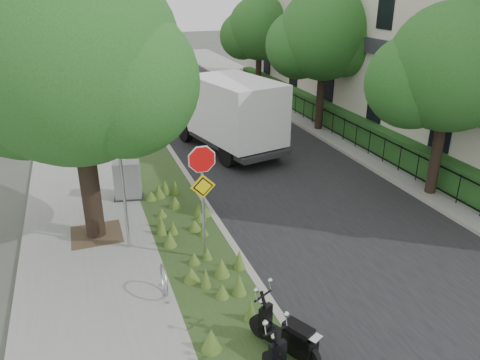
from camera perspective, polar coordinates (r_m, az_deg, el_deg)
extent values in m
plane|color=#4C5147|center=(12.42, 2.82, -10.09)|extent=(120.00, 120.00, 0.00)
cube|color=gray|center=(20.71, -19.06, 2.82)|extent=(3.50, 60.00, 0.12)
cube|color=#25431C|center=(20.86, -11.53, 3.79)|extent=(2.00, 60.00, 0.12)
cube|color=#9E9991|center=(21.00, -8.84, 4.14)|extent=(0.20, 60.00, 0.13)
cube|color=black|center=(21.89, 0.21, 5.03)|extent=(7.00, 60.00, 0.01)
cube|color=#9E9991|center=(23.23, 8.40, 6.02)|extent=(0.20, 60.00, 0.13)
cube|color=gray|center=(24.05, 12.02, 6.34)|extent=(3.20, 60.00, 0.12)
cylinder|color=black|center=(13.15, -18.21, 2.20)|extent=(0.52, 0.52, 4.48)
sphere|color=#1C551F|center=(12.50, -19.78, 13.92)|extent=(5.40, 5.40, 5.40)
sphere|color=#1C551F|center=(13.46, -24.70, 10.81)|extent=(4.05, 4.05, 4.05)
sphere|color=#1C551F|center=(11.97, -14.12, 11.57)|extent=(3.78, 3.78, 3.78)
cube|color=#473828|center=(14.06, -17.08, -6.34)|extent=(1.40, 1.40, 0.01)
cylinder|color=#A5A8AD|center=(12.33, -14.16, 0.09)|extent=(0.08, 0.08, 4.00)
torus|color=#A5A8AD|center=(11.05, -9.27, -11.98)|extent=(0.05, 0.77, 0.77)
cube|color=#A5A8AD|center=(10.97, -8.78, -14.56)|extent=(0.06, 0.06, 0.04)
cube|color=#A5A8AD|center=(11.55, -9.51, -12.46)|extent=(0.06, 0.06, 0.04)
cylinder|color=#A5A8AD|center=(11.72, -4.50, -3.17)|extent=(0.07, 0.07, 3.00)
cylinder|color=red|center=(11.20, -4.66, 2.51)|extent=(0.86, 0.03, 0.86)
cylinder|color=white|center=(11.21, -4.68, 2.53)|extent=(0.94, 0.02, 0.94)
cube|color=yellow|center=(11.46, -4.55, -0.77)|extent=(0.64, 0.03, 0.64)
cube|color=black|center=(23.29, 10.09, 8.52)|extent=(0.04, 24.00, 0.04)
cube|color=black|center=(23.50, 9.95, 6.64)|extent=(0.04, 24.00, 0.04)
cylinder|color=black|center=(23.41, 10.01, 7.46)|extent=(0.03, 0.03, 1.00)
cube|color=#224C1B|center=(23.74, 11.51, 7.69)|extent=(1.00, 24.00, 1.10)
cube|color=beige|center=(25.16, 19.49, 15.48)|extent=(7.00, 26.00, 8.00)
cube|color=#2D2D33|center=(23.10, 12.36, 16.40)|extent=(0.25, 26.00, 0.60)
cylinder|color=black|center=(16.70, 23.09, 4.62)|extent=(0.36, 0.36, 3.81)
sphere|color=#1C551F|center=(16.19, 24.38, 12.38)|extent=(4.00, 4.00, 4.00)
sphere|color=#1C551F|center=(16.12, 20.26, 11.14)|extent=(3.00, 3.00, 3.00)
cylinder|color=black|center=(22.96, 9.83, 11.07)|extent=(0.36, 0.36, 4.03)
sphere|color=#1C551F|center=(22.59, 10.27, 17.14)|extent=(4.20, 4.20, 4.20)
sphere|color=#1C551F|center=(22.76, 7.21, 16.03)|extent=(3.15, 3.15, 3.15)
sphere|color=#1C551F|center=(22.61, 12.79, 15.88)|extent=(2.94, 2.94, 2.94)
cylinder|color=black|center=(30.10, 2.29, 13.81)|extent=(0.36, 0.36, 3.64)
sphere|color=#1C551F|center=(29.83, 2.36, 18.00)|extent=(3.80, 3.80, 3.80)
sphere|color=#1C551F|center=(30.10, 0.34, 17.16)|extent=(2.85, 2.85, 2.85)
sphere|color=#1C551F|center=(29.72, 4.13, 17.21)|extent=(2.66, 2.66, 2.66)
cylinder|color=black|center=(9.90, 2.48, -17.41)|extent=(0.33, 0.49, 0.50)
cylinder|color=black|center=(9.37, 8.35, -20.48)|extent=(0.33, 0.49, 0.50)
cube|color=black|center=(9.59, 5.55, -18.97)|extent=(0.80, 1.13, 0.17)
cube|color=black|center=(9.29, 7.33, -18.80)|extent=(0.59, 0.71, 0.38)
cube|color=black|center=(9.15, 7.16, -17.51)|extent=(0.52, 0.64, 0.11)
cube|color=#262628|center=(20.25, -1.37, 5.18)|extent=(3.46, 6.21, 0.20)
cube|color=#B7BABC|center=(21.90, -4.51, 9.06)|extent=(2.56, 2.01, 1.77)
cube|color=white|center=(19.37, -0.47, 8.61)|extent=(3.31, 4.64, 2.44)
cube|color=#262628|center=(16.07, -13.36, -2.02)|extent=(1.05, 0.79, 0.04)
cube|color=gray|center=(15.83, -13.56, -0.02)|extent=(0.92, 0.67, 1.26)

